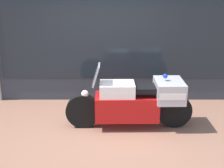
{
  "coord_description": "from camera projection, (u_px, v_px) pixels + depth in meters",
  "views": [
    {
      "loc": [
        0.2,
        -5.17,
        2.69
      ],
      "look_at": [
        0.22,
        0.85,
        0.71
      ],
      "focal_mm": 50.0,
      "sensor_mm": 36.0,
      "label": 1
    }
  ],
  "objects": [
    {
      "name": "ground_plane",
      "position": [
        100.0,
        135.0,
        5.75
      ],
      "size": [
        60.0,
        60.0,
        0.0
      ],
      "primitive_type": "plane",
      "color": "#8E604C"
    },
    {
      "name": "shop_building",
      "position": [
        84.0,
        18.0,
        7.05
      ],
      "size": [
        6.6,
        0.55,
        3.81
      ],
      "color": "#333842",
      "rests_on": "ground"
    },
    {
      "name": "window_display",
      "position": [
        118.0,
        79.0,
        7.54
      ],
      "size": [
        5.27,
        0.3,
        1.83
      ],
      "color": "slate",
      "rests_on": "ground"
    },
    {
      "name": "paramedic_motorcycle",
      "position": [
        136.0,
        100.0,
        5.91
      ],
      "size": [
        2.42,
        0.73,
        1.25
      ],
      "rotation": [
        0.0,
        0.0,
        3.15
      ],
      "color": "black",
      "rests_on": "ground"
    }
  ]
}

